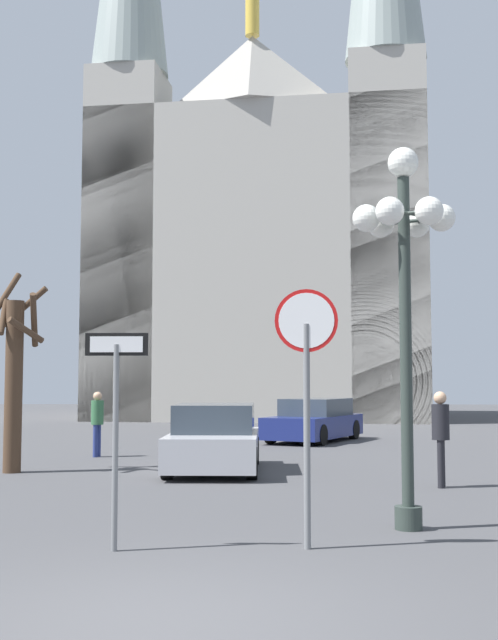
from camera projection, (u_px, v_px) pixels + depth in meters
ground_plane at (160, 622)px, 6.32m from camera, size 120.00×120.00×0.00m
cathedral at (263, 220)px, 42.43m from camera, size 18.03×14.61×37.52m
stop_sign at (307, 367)px, 9.25m from camera, size 0.75×0.10×3.03m
one_way_arrow_sign at (116, 409)px, 9.10m from camera, size 0.74×0.07×2.50m
street_lamp at (404, 260)px, 10.56m from camera, size 1.39×1.25×5.10m
bare_tree at (14, 374)px, 16.87m from camera, size 1.29×1.28×4.36m
parked_car_near_navy at (314, 421)px, 25.48m from camera, size 3.55×4.82×1.37m
parked_car_far_silver at (215, 440)px, 17.03m from camera, size 1.92×4.13×1.44m
pedestrian_walking at (97, 417)px, 20.22m from camera, size 0.32×0.32×1.67m
pedestrian_standing at (441, 429)px, 14.41m from camera, size 0.32×0.32×1.75m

